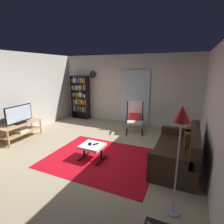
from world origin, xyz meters
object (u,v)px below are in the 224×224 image
at_px(tv_remote, 96,144).
at_px(floor_lamp_by_sofa, 181,125).
at_px(ottoman, 92,147).
at_px(cell_phone, 90,144).
at_px(bookshelf_near_tv, 80,96).
at_px(wall_clock, 93,75).
at_px(leather_sofa, 179,152).
at_px(television, 19,115).
at_px(tv_stand, 21,129).
at_px(lounge_armchair, 135,116).

xyz_separation_m(tv_remote, floor_lamp_by_sofa, (1.84, -0.94, 1.00)).
distance_m(ottoman, floor_lamp_by_sofa, 2.36).
bearing_deg(cell_phone, bookshelf_near_tv, 97.01).
relative_size(bookshelf_near_tv, wall_clock, 6.22).
height_order(tv_remote, wall_clock, wall_clock).
distance_m(leather_sofa, floor_lamp_by_sofa, 1.81).
bearing_deg(leather_sofa, television, -174.99).
bearing_deg(cell_phone, wall_clock, 88.36).
xyz_separation_m(television, bookshelf_near_tv, (0.32, 2.74, 0.21)).
xyz_separation_m(tv_stand, bookshelf_near_tv, (0.33, 2.74, 0.64)).
bearing_deg(leather_sofa, floor_lamp_by_sofa, -89.08).
xyz_separation_m(leather_sofa, ottoman, (-1.88, -0.56, 0.00)).
distance_m(television, lounge_armchair, 3.58).
bearing_deg(ottoman, tv_remote, 37.25).
bearing_deg(bookshelf_near_tv, lounge_armchair, -14.69).
bearing_deg(ottoman, bookshelf_near_tv, 127.69).
height_order(bookshelf_near_tv, wall_clock, wall_clock).
bearing_deg(floor_lamp_by_sofa, wall_clock, 132.45).
distance_m(lounge_armchair, floor_lamp_by_sofa, 3.58).
relative_size(tv_stand, television, 1.43).
relative_size(lounge_armchair, tv_remote, 7.10).
bearing_deg(lounge_armchair, tv_stand, -145.01).
bearing_deg(bookshelf_near_tv, floor_lamp_by_sofa, -42.47).
height_order(lounge_armchair, tv_remote, lounge_armchair).
bearing_deg(cell_phone, leather_sofa, -13.90).
bearing_deg(leather_sofa, tv_stand, -174.99).
height_order(tv_stand, tv_remote, tv_stand).
bearing_deg(television, ottoman, -3.82).
bearing_deg(ottoman, television, 176.18).
xyz_separation_m(tv_stand, ottoman, (2.57, -0.17, -0.03)).
bearing_deg(leather_sofa, bookshelf_near_tv, 150.39).
bearing_deg(floor_lamp_by_sofa, leather_sofa, 90.92).
bearing_deg(floor_lamp_by_sofa, tv_remote, 152.85).
height_order(television, tv_remote, television).
xyz_separation_m(television, cell_phone, (2.50, -0.17, -0.39)).
xyz_separation_m(television, leather_sofa, (4.45, 0.39, -0.46)).
xyz_separation_m(bookshelf_near_tv, lounge_armchair, (2.61, -0.68, -0.44)).
bearing_deg(television, floor_lamp_by_sofa, -13.37).
relative_size(lounge_armchair, cell_phone, 7.30).
relative_size(television, bookshelf_near_tv, 0.48).
relative_size(leather_sofa, tv_remote, 12.44).
height_order(tv_stand, ottoman, tv_stand).
xyz_separation_m(tv_remote, wall_clock, (-1.77, 3.00, 1.47)).
distance_m(ottoman, tv_remote, 0.11).
height_order(tv_stand, leather_sofa, leather_sofa).
bearing_deg(lounge_armchair, leather_sofa, -47.51).
bearing_deg(tv_stand, ottoman, -3.82).
distance_m(bookshelf_near_tv, cell_phone, 3.68).
bearing_deg(bookshelf_near_tv, tv_remote, -51.02).
bearing_deg(wall_clock, tv_stand, -106.76).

